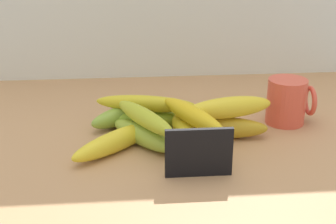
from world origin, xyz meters
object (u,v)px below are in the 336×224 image
object	(u,v)px
chalkboard_sign	(199,154)
banana_5	(147,120)
banana_4	(188,134)
banana_9	(145,118)
banana_1	(125,115)
banana_2	(221,128)
banana_7	(193,115)
banana_0	(117,141)
banana_3	(143,135)
banana_6	(146,104)
banana_8	(229,107)
coffee_mug	(288,101)

from	to	relation	value
chalkboard_sign	banana_5	distance (cm)	21.51
banana_4	banana_9	world-z (taller)	banana_9
banana_1	banana_5	size ratio (longest dim) A/B	0.80
banana_2	banana_7	distance (cm)	7.77
chalkboard_sign	banana_0	world-z (taller)	chalkboard_sign
banana_2	banana_3	size ratio (longest dim) A/B	1.09
chalkboard_sign	banana_2	xyz separation A→B (cm)	(6.39, 14.19, -1.80)
banana_5	banana_7	xyz separation A→B (cm)	(7.89, -8.89, 4.42)
banana_0	banana_4	xyz separation A→B (cm)	(13.17, 1.44, 0.24)
banana_2	banana_6	size ratio (longest dim) A/B	0.88
banana_2	banana_9	xyz separation A→B (cm)	(-14.62, -2.04, 3.47)
banana_4	banana_8	size ratio (longest dim) A/B	0.97
banana_9	banana_3	bearing A→B (deg)	166.32
banana_6	banana_0	bearing A→B (deg)	-119.01
banana_5	banana_6	xyz separation A→B (cm)	(-0.28, 0.56, 3.32)
banana_1	banana_9	bearing A→B (deg)	-69.84
banana_2	banana_5	distance (cm)	15.03
banana_1	banana_3	bearing A→B (deg)	-71.80
banana_7	banana_0	bearing A→B (deg)	-176.45
banana_3	banana_4	bearing A→B (deg)	-3.47
chalkboard_sign	banana_4	bearing A→B (deg)	91.30
banana_1	banana_9	xyz separation A→B (cm)	(3.73, -10.17, 3.48)
banana_0	banana_9	size ratio (longest dim) A/B	1.10
banana_0	banana_7	bearing A→B (deg)	3.55
banana_2	banana_4	world-z (taller)	banana_4
banana_8	banana_9	world-z (taller)	banana_8
banana_3	coffee_mug	bearing A→B (deg)	15.19
chalkboard_sign	banana_2	distance (cm)	15.67
coffee_mug	banana_5	bearing A→B (deg)	-179.39
banana_7	banana_8	world-z (taller)	banana_8
banana_0	banana_3	distance (cm)	5.17
banana_6	banana_7	distance (cm)	12.54
banana_0	banana_5	world-z (taller)	banana_0
coffee_mug	banana_9	world-z (taller)	coffee_mug
banana_0	banana_9	xyz separation A→B (cm)	(5.21, 1.85, 3.60)
banana_6	banana_4	bearing A→B (deg)	-49.97
banana_0	banana_9	distance (cm)	6.60
banana_0	banana_1	size ratio (longest dim) A/B	1.24
banana_5	banana_7	bearing A→B (deg)	-48.40
banana_0	banana_9	bearing A→B (deg)	19.50
banana_6	banana_7	world-z (taller)	banana_7
banana_7	coffee_mug	bearing A→B (deg)	23.88
coffee_mug	banana_8	xyz separation A→B (cm)	(-13.49, -6.12, 1.49)
chalkboard_sign	banana_8	bearing A→B (deg)	61.48
coffee_mug	banana_4	size ratio (longest dim) A/B	0.56
coffee_mug	banana_3	distance (cm)	31.08
chalkboard_sign	banana_0	size ratio (longest dim) A/B	0.55
banana_1	banana_8	world-z (taller)	banana_8
banana_1	banana_5	xyz separation A→B (cm)	(4.52, -2.26, -0.40)
banana_1	banana_7	xyz separation A→B (cm)	(12.41, -11.15, 4.02)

